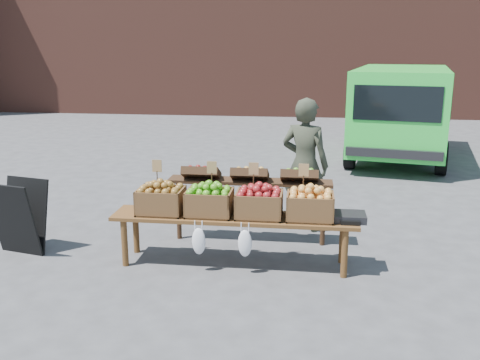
% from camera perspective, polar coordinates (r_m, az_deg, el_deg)
% --- Properties ---
extents(ground, '(80.00, 80.00, 0.00)m').
position_cam_1_polar(ground, '(5.89, -8.23, -9.96)').
color(ground, '#4A4A4C').
extents(delivery_van, '(2.75, 4.59, 1.92)m').
position_cam_1_polar(delivery_van, '(11.96, 16.70, 6.77)').
color(delivery_van, '#2CD840').
rests_on(delivery_van, ground).
extents(vendor, '(0.75, 0.62, 1.75)m').
position_cam_1_polar(vendor, '(7.03, 6.93, 1.62)').
color(vendor, '#33382A').
rests_on(vendor, ground).
extents(chalkboard_sign, '(0.65, 0.45, 0.89)m').
position_cam_1_polar(chalkboard_sign, '(6.76, -22.45, -3.65)').
color(chalkboard_sign, black).
rests_on(chalkboard_sign, ground).
extents(back_table, '(2.10, 0.44, 1.04)m').
position_cam_1_polar(back_table, '(6.58, 1.05, -2.34)').
color(back_table, '#342013').
rests_on(back_table, ground).
extents(display_bench, '(2.70, 0.56, 0.57)m').
position_cam_1_polar(display_bench, '(5.99, -0.62, -6.42)').
color(display_bench, brown).
rests_on(display_bench, ground).
extents(crate_golden_apples, '(0.50, 0.40, 0.28)m').
position_cam_1_polar(crate_golden_apples, '(6.02, -8.43, -2.21)').
color(crate_golden_apples, olive).
rests_on(crate_golden_apples, display_bench).
extents(crate_russet_pears, '(0.50, 0.40, 0.28)m').
position_cam_1_polar(crate_russet_pears, '(5.90, -3.28, -2.42)').
color(crate_russet_pears, '#37860E').
rests_on(crate_russet_pears, display_bench).
extents(crate_red_apples, '(0.50, 0.40, 0.28)m').
position_cam_1_polar(crate_red_apples, '(5.82, 2.06, -2.63)').
color(crate_red_apples, maroon).
rests_on(crate_red_apples, display_bench).
extents(crate_green_apples, '(0.50, 0.40, 0.28)m').
position_cam_1_polar(crate_green_apples, '(5.80, 7.48, -2.81)').
color(crate_green_apples, gold).
rests_on(crate_green_apples, display_bench).
extents(weighing_scale, '(0.34, 0.30, 0.08)m').
position_cam_1_polar(weighing_scale, '(5.85, 11.62, -3.87)').
color(weighing_scale, black).
rests_on(weighing_scale, display_bench).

